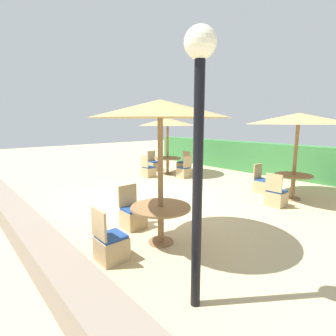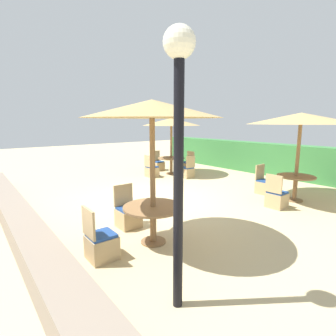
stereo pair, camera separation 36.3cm
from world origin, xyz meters
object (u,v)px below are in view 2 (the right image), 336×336
patio_chair_front_right_west (128,215)px  patio_chair_back_left_east (187,172)px  patio_chair_front_right_south (101,244)px  round_table_back_right (296,181)px  parasol_back_left (171,122)px  patio_chair_back_right_west (264,186)px  patio_chair_back_left_west (158,165)px  patio_chair_back_right_south (277,198)px  round_table_back_left (171,161)px  round_table_front_right (153,213)px  patio_chair_back_left_north (188,166)px  parasol_back_right (301,119)px  lamp_post (179,117)px  parasol_front_right (152,110)px  patio_chair_back_left_south (152,171)px

patio_chair_front_right_west → patio_chair_back_left_east: bearing=-146.3°
patio_chair_front_right_south → round_table_back_right: bearing=86.3°
parasol_back_left → patio_chair_back_left_east: (1.04, 0.02, -2.03)m
patio_chair_back_right_west → patio_chair_back_left_west: same height
patio_chair_front_right_west → patio_chair_back_right_south: size_ratio=1.00×
patio_chair_front_right_south → patio_chair_back_left_west: same height
patio_chair_back_right_west → round_table_back_left: 4.42m
patio_chair_back_left_east → patio_chair_back_left_west: size_ratio=1.00×
round_table_back_right → patio_chair_back_left_west: (-6.46, -0.28, -0.33)m
round_table_front_right → patio_chair_back_left_west: (-6.11, 4.57, -0.32)m
patio_chair_front_right_west → parasol_back_left: size_ratio=0.37×
round_table_back_left → patio_chair_back_left_north: size_ratio=1.27×
patio_chair_front_right_west → patio_chair_back_right_west: bearing=176.0°
patio_chair_back_left_north → patio_chair_front_right_west: bearing=126.5°
parasol_back_right → lamp_post: bearing=-77.1°
patio_chair_back_right_west → patio_chair_back_left_west: 5.47m
patio_chair_back_left_north → parasol_back_left: bearing=92.3°
round_table_back_right → patio_chair_back_left_north: (-5.43, 0.69, -0.33)m
patio_chair_front_right_south → parasol_back_left: size_ratio=0.37×
parasol_back_left → round_table_back_left: (0.00, -0.00, -1.69)m
patio_chair_front_right_south → patio_chair_back_left_east: same height
patio_chair_back_right_south → patio_chair_back_left_east: same height
parasol_back_left → round_table_back_left: parasol_back_left is taller
patio_chair_back_right_west → patio_chair_back_left_east: 3.37m
parasol_front_right → patio_chair_front_right_west: size_ratio=2.89×
parasol_back_left → patio_chair_back_right_south: bearing=-7.3°
patio_chair_front_right_west → round_table_back_left: (-4.06, 4.51, 0.33)m
parasol_front_right → patio_chair_front_right_south: (-0.04, -1.05, -2.25)m
patio_chair_back_left_west → patio_chair_back_left_north: bearing=133.5°
patio_chair_back_right_south → parasol_back_left: 5.81m
round_table_back_left → lamp_post: bearing=-38.4°
patio_chair_back_left_east → patio_chair_back_left_west: bearing=89.1°
parasol_back_right → patio_chair_back_left_south: bearing=-165.7°
round_table_back_left → patio_chair_back_left_west: (-1.07, 0.05, -0.33)m
round_table_front_right → patio_chair_back_right_south: 3.86m
lamp_post → patio_chair_front_right_south: (-1.68, -0.28, -2.09)m
parasol_back_right → round_table_back_right: parasol_back_right is taller
lamp_post → patio_chair_back_left_north: size_ratio=3.57×
patio_chair_back_right_south → patio_chair_back_left_north: (-5.44, 1.72, 0.00)m
parasol_front_right → patio_chair_front_right_south: parasol_front_right is taller
round_table_back_left → patio_chair_back_left_south: bearing=-91.5°
patio_chair_front_right_south → parasol_front_right: bearing=87.9°
parasol_back_right → patio_chair_back_right_west: 2.34m
patio_chair_back_right_west → patio_chair_back_left_north: (-4.44, 0.70, 0.00)m
patio_chair_front_right_south → patio_chair_back_left_east: size_ratio=1.00×
parasol_back_right → patio_chair_back_left_north: bearing=172.8°
round_table_back_right → patio_chair_back_left_south: (-5.41, -1.38, -0.33)m
patio_chair_back_left_west → patio_chair_front_right_west: bearing=48.3°
patio_chair_back_left_north → parasol_back_right: bearing=172.8°
patio_chair_front_right_west → round_table_back_right: size_ratio=0.88×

